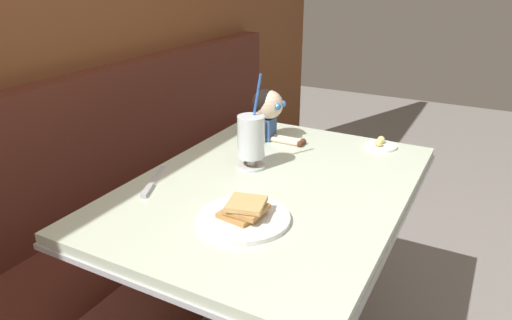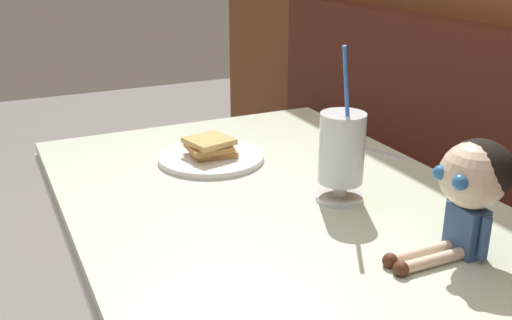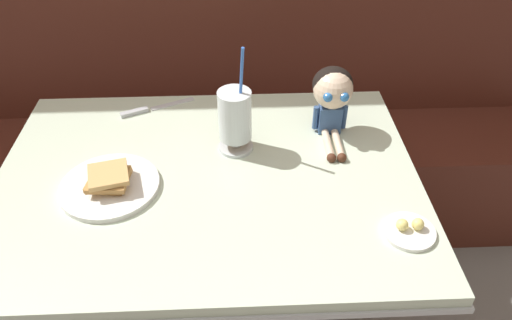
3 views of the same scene
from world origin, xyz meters
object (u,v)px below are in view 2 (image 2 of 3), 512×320
at_px(milkshake_glass, 342,153).
at_px(seated_doll, 473,181).
at_px(toast_plate, 211,154).
at_px(butter_knife, 347,143).

bearing_deg(milkshake_glass, seated_doll, 14.92).
distance_m(toast_plate, milkshake_glass, 0.36).
height_order(butter_knife, seated_doll, seated_doll).
bearing_deg(milkshake_glass, toast_plate, -154.49).
relative_size(milkshake_glass, butter_knife, 1.42).
bearing_deg(butter_knife, milkshake_glass, -35.83).
bearing_deg(butter_knife, seated_doll, -13.15).
height_order(toast_plate, seated_doll, seated_doll).
height_order(milkshake_glass, butter_knife, milkshake_glass).
xyz_separation_m(toast_plate, seated_doll, (0.59, 0.22, 0.11)).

